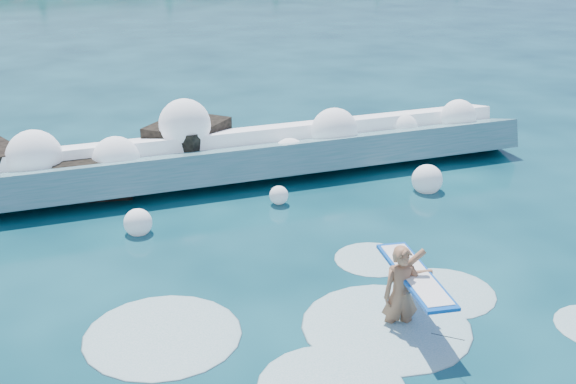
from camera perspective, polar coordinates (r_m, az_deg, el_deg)
name	(u,v)px	position (r m, az deg, el deg)	size (l,w,h in m)	color
ground	(249,300)	(13.49, -3.07, -8.52)	(200.00, 200.00, 0.00)	#072B38
breaking_wave	(237,157)	(19.49, -4.07, 2.76)	(16.14, 2.60, 1.39)	teal
rock_cluster	(76,167)	(19.57, -16.40, 1.91)	(8.52, 3.40, 1.45)	black
surfer_with_board	(404,291)	(12.59, 9.16, -7.70)	(1.09, 2.96, 1.79)	#9E6949
wave_spray	(216,144)	(19.15, -5.73, 3.77)	(14.37, 4.62, 2.13)	white
surf_foam	(335,329)	(12.65, 3.74, -10.75)	(9.26, 5.58, 0.15)	silver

